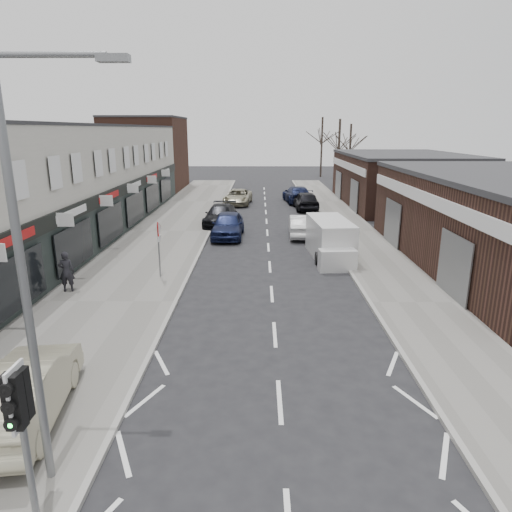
{
  "coord_description": "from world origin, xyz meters",
  "views": [
    {
      "loc": [
        -0.53,
        -8.39,
        6.81
      ],
      "look_at": [
        -0.65,
        6.72,
        2.6
      ],
      "focal_mm": 32.0,
      "sensor_mm": 36.0,
      "label": 1
    }
  ],
  "objects_px": {
    "traffic_light": "(20,412)",
    "white_van": "(330,240)",
    "parked_car_right_c": "(297,194)",
    "parked_car_left_c": "(238,197)",
    "pedestrian": "(66,272)",
    "parked_car_right_a": "(301,226)",
    "sedan_on_pavement": "(23,390)",
    "parked_car_left_b": "(220,215)",
    "parked_car_right_b": "(306,200)",
    "street_lamp": "(30,260)",
    "warning_sign": "(159,233)",
    "parked_car_left_a": "(228,225)"
  },
  "relations": [
    {
      "from": "sedan_on_pavement",
      "to": "parked_car_right_b",
      "type": "xyz_separation_m",
      "value": [
        9.58,
        30.22,
        -0.08
      ]
    },
    {
      "from": "sedan_on_pavement",
      "to": "pedestrian",
      "type": "xyz_separation_m",
      "value": [
        -2.63,
        8.93,
        0.1
      ]
    },
    {
      "from": "pedestrian",
      "to": "parked_car_right_a",
      "type": "relative_size",
      "value": 0.4
    },
    {
      "from": "white_van",
      "to": "traffic_light",
      "type": "bearing_deg",
      "value": -118.02
    },
    {
      "from": "sedan_on_pavement",
      "to": "warning_sign",
      "type": "bearing_deg",
      "value": -102.79
    },
    {
      "from": "parked_car_left_b",
      "to": "traffic_light",
      "type": "bearing_deg",
      "value": -88.24
    },
    {
      "from": "parked_car_right_a",
      "to": "parked_car_right_b",
      "type": "xyz_separation_m",
      "value": [
        1.3,
        10.28,
        0.1
      ]
    },
    {
      "from": "white_van",
      "to": "parked_car_left_b",
      "type": "xyz_separation_m",
      "value": [
        -6.73,
        8.75,
        -0.25
      ]
    },
    {
      "from": "parked_car_left_c",
      "to": "parked_car_right_a",
      "type": "height_order",
      "value": "parked_car_right_a"
    },
    {
      "from": "parked_car_right_a",
      "to": "warning_sign",
      "type": "bearing_deg",
      "value": 52.8
    },
    {
      "from": "parked_car_left_c",
      "to": "parked_car_right_c",
      "type": "distance_m",
      "value": 5.73
    },
    {
      "from": "sedan_on_pavement",
      "to": "white_van",
      "type": "bearing_deg",
      "value": -130.52
    },
    {
      "from": "parked_car_left_c",
      "to": "traffic_light",
      "type": "bearing_deg",
      "value": -87.96
    },
    {
      "from": "street_lamp",
      "to": "parked_car_right_c",
      "type": "bearing_deg",
      "value": 78.11
    },
    {
      "from": "parked_car_right_b",
      "to": "parked_car_right_c",
      "type": "xyz_separation_m",
      "value": [
        -0.44,
        3.96,
        -0.02
      ]
    },
    {
      "from": "street_lamp",
      "to": "white_van",
      "type": "xyz_separation_m",
      "value": [
        7.86,
        16.58,
        -3.64
      ]
    },
    {
      "from": "parked_car_left_b",
      "to": "parked_car_right_c",
      "type": "relative_size",
      "value": 0.93
    },
    {
      "from": "parked_car_left_a",
      "to": "sedan_on_pavement",
      "type": "bearing_deg",
      "value": -98.71
    },
    {
      "from": "pedestrian",
      "to": "parked_car_right_c",
      "type": "relative_size",
      "value": 0.32
    },
    {
      "from": "warning_sign",
      "to": "parked_car_left_b",
      "type": "relative_size",
      "value": 0.53
    },
    {
      "from": "street_lamp",
      "to": "parked_car_right_a",
      "type": "bearing_deg",
      "value": 72.83
    },
    {
      "from": "parked_car_right_c",
      "to": "parked_car_left_b",
      "type": "bearing_deg",
      "value": 52.95
    },
    {
      "from": "parked_car_right_b",
      "to": "street_lamp",
      "type": "bearing_deg",
      "value": 73.52
    },
    {
      "from": "white_van",
      "to": "parked_car_right_c",
      "type": "relative_size",
      "value": 1.01
    },
    {
      "from": "parked_car_left_a",
      "to": "street_lamp",
      "type": "bearing_deg",
      "value": -93.77
    },
    {
      "from": "traffic_light",
      "to": "white_van",
      "type": "bearing_deg",
      "value": 66.52
    },
    {
      "from": "warning_sign",
      "to": "pedestrian",
      "type": "height_order",
      "value": "warning_sign"
    },
    {
      "from": "white_van",
      "to": "parked_car_right_a",
      "type": "xyz_separation_m",
      "value": [
        -1.13,
        5.19,
        -0.27
      ]
    },
    {
      "from": "white_van",
      "to": "parked_car_left_a",
      "type": "relative_size",
      "value": 1.14
    },
    {
      "from": "parked_car_left_a",
      "to": "parked_car_left_b",
      "type": "xyz_separation_m",
      "value": [
        -0.81,
        3.88,
        -0.08
      ]
    },
    {
      "from": "parked_car_right_c",
      "to": "parked_car_left_c",
      "type": "bearing_deg",
      "value": 4.85
    },
    {
      "from": "parked_car_right_b",
      "to": "white_van",
      "type": "bearing_deg",
      "value": 86.95
    },
    {
      "from": "sedan_on_pavement",
      "to": "parked_car_left_c",
      "type": "height_order",
      "value": "sedan_on_pavement"
    },
    {
      "from": "sedan_on_pavement",
      "to": "parked_car_left_a",
      "type": "height_order",
      "value": "sedan_on_pavement"
    },
    {
      "from": "pedestrian",
      "to": "parked_car_left_c",
      "type": "xyz_separation_m",
      "value": [
        6.14,
        24.19,
        -0.3
      ]
    },
    {
      "from": "traffic_light",
      "to": "parked_car_right_a",
      "type": "distance_m",
      "value": 23.98
    },
    {
      "from": "warning_sign",
      "to": "sedan_on_pavement",
      "type": "height_order",
      "value": "warning_sign"
    },
    {
      "from": "warning_sign",
      "to": "parked_car_right_c",
      "type": "height_order",
      "value": "warning_sign"
    },
    {
      "from": "sedan_on_pavement",
      "to": "pedestrian",
      "type": "distance_m",
      "value": 9.31
    },
    {
      "from": "pedestrian",
      "to": "parked_car_left_b",
      "type": "relative_size",
      "value": 0.34
    },
    {
      "from": "parked_car_left_a",
      "to": "parked_car_right_b",
      "type": "bearing_deg",
      "value": 61.5
    },
    {
      "from": "white_van",
      "to": "sedan_on_pavement",
      "type": "distance_m",
      "value": 17.5
    },
    {
      "from": "traffic_light",
      "to": "warning_sign",
      "type": "relative_size",
      "value": 1.15
    },
    {
      "from": "pedestrian",
      "to": "parked_car_right_a",
      "type": "xyz_separation_m",
      "value": [
        10.92,
        11.01,
        -0.28
      ]
    },
    {
      "from": "traffic_light",
      "to": "parked_car_right_b",
      "type": "xyz_separation_m",
      "value": [
        7.9,
        33.27,
        -1.6
      ]
    },
    {
      "from": "parked_car_left_a",
      "to": "parked_car_right_c",
      "type": "height_order",
      "value": "parked_car_left_a"
    },
    {
      "from": "sedan_on_pavement",
      "to": "parked_car_left_a",
      "type": "relative_size",
      "value": 0.98
    },
    {
      "from": "sedan_on_pavement",
      "to": "parked_car_left_b",
      "type": "xyz_separation_m",
      "value": [
        2.68,
        23.51,
        -0.16
      ]
    },
    {
      "from": "pedestrian",
      "to": "parked_car_left_a",
      "type": "bearing_deg",
      "value": -127.14
    },
    {
      "from": "sedan_on_pavement",
      "to": "parked_car_right_a",
      "type": "xyz_separation_m",
      "value": [
        8.28,
        19.94,
        -0.18
      ]
    }
  ]
}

